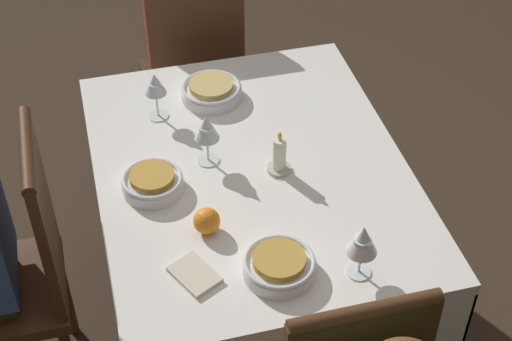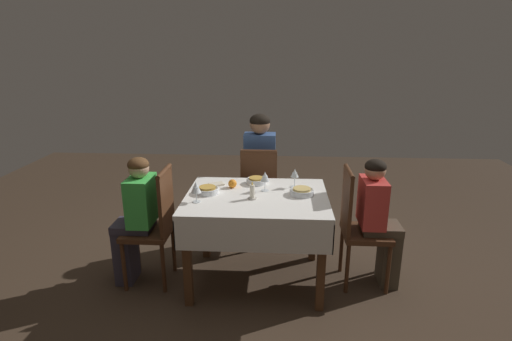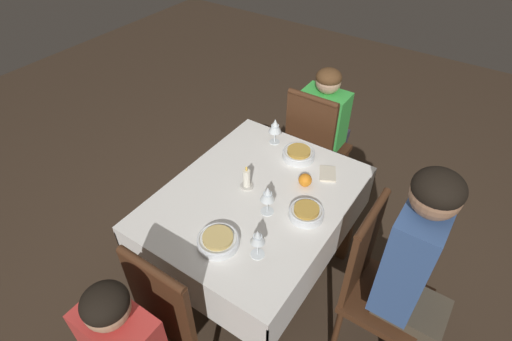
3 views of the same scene
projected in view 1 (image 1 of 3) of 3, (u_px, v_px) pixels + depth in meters
The scene contains 14 objects.
ground_plane at pixel (252, 329), 2.74m from camera, with size 8.00×8.00×0.00m, color #3D2D21.
dining_table at pixel (252, 195), 2.31m from camera, with size 1.12×0.88×0.75m.
chair_north at pixel (21, 269), 2.24m from camera, with size 0.37×0.37×0.98m.
chair_east at pixel (195, 75), 2.96m from camera, with size 0.37×0.37×0.98m.
person_child_red at pixel (186, 41), 3.04m from camera, with size 0.33×0.30×1.06m.
bowl_north at pixel (153, 182), 2.15m from camera, with size 0.17×0.17×0.06m.
wine_glass_north at pixel (207, 129), 2.18m from camera, with size 0.07×0.07×0.16m.
bowl_east at pixel (211, 91), 2.46m from camera, with size 0.19×0.19×0.06m.
wine_glass_east at pixel (155, 86), 2.33m from camera, with size 0.07×0.07×0.16m.
bowl_west at pixel (279, 265), 1.92m from camera, with size 0.18×0.18×0.06m.
wine_glass_west at pixel (363, 241), 1.87m from camera, with size 0.08×0.08×0.16m.
candle_centerpiece at pixel (279, 157), 2.19m from camera, with size 0.07×0.07×0.14m.
orange_fruit at pixel (207, 221), 2.03m from camera, with size 0.07×0.07×0.07m, color orange.
napkin_red_folded at pixel (195, 275), 1.93m from camera, with size 0.15×0.13×0.01m.
Camera 1 is at (-1.62, 0.40, 2.24)m, focal length 55.00 mm.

